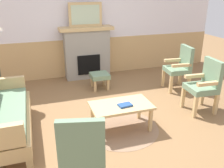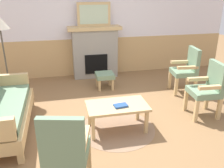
{
  "view_description": "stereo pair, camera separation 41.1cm",
  "coord_description": "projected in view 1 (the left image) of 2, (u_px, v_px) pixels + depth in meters",
  "views": [
    {
      "loc": [
        -1.27,
        -3.49,
        2.16
      ],
      "look_at": [
        0.0,
        0.35,
        0.55
      ],
      "focal_mm": 39.09,
      "sensor_mm": 36.0,
      "label": 1
    },
    {
      "loc": [
        -0.87,
        -3.6,
        2.16
      ],
      "look_at": [
        0.0,
        0.35,
        0.55
      ],
      "focal_mm": 39.09,
      "sensor_mm": 36.0,
      "label": 2
    }
  ],
  "objects": [
    {
      "name": "ground_plane",
      "position": [
        118.0,
        120.0,
        4.25
      ],
      "size": [
        14.0,
        14.0,
        0.0
      ],
      "primitive_type": "plane",
      "color": "olive"
    },
    {
      "name": "wall_back",
      "position": [
        84.0,
        24.0,
        6.06
      ],
      "size": [
        7.2,
        0.14,
        2.7
      ],
      "color": "white",
      "rests_on": "ground_plane"
    },
    {
      "name": "fireplace",
      "position": [
        87.0,
        52.0,
        6.08
      ],
      "size": [
        1.3,
        0.44,
        1.28
      ],
      "color": "gray",
      "rests_on": "ground_plane"
    },
    {
      "name": "framed_picture",
      "position": [
        85.0,
        15.0,
        5.75
      ],
      "size": [
        0.8,
        0.04,
        0.56
      ],
      "color": "tan",
      "rests_on": "fireplace"
    },
    {
      "name": "couch",
      "position": [
        1.0,
        115.0,
        3.62
      ],
      "size": [
        0.7,
        1.8,
        0.98
      ],
      "color": "tan",
      "rests_on": "ground_plane"
    },
    {
      "name": "coffee_table",
      "position": [
        121.0,
        108.0,
        3.86
      ],
      "size": [
        0.96,
        0.56,
        0.44
      ],
      "color": "tan",
      "rests_on": "ground_plane"
    },
    {
      "name": "round_rug",
      "position": [
        121.0,
        128.0,
        4.0
      ],
      "size": [
        1.24,
        1.24,
        0.01
      ],
      "primitive_type": "cylinder",
      "color": "#896B51",
      "rests_on": "ground_plane"
    },
    {
      "name": "book_on_table",
      "position": [
        125.0,
        105.0,
        3.79
      ],
      "size": [
        0.22,
        0.16,
        0.03
      ],
      "primitive_type": "cube",
      "rotation": [
        0.0,
        0.0,
        0.12
      ],
      "color": "navy",
      "rests_on": "coffee_table"
    },
    {
      "name": "footstool",
      "position": [
        100.0,
        77.0,
        5.49
      ],
      "size": [
        0.4,
        0.4,
        0.36
      ],
      "color": "tan",
      "rests_on": "ground_plane"
    },
    {
      "name": "armchair_near_fireplace",
      "position": [
        205.0,
        83.0,
        4.41
      ],
      "size": [
        0.51,
        0.51,
        0.98
      ],
      "color": "tan",
      "rests_on": "ground_plane"
    },
    {
      "name": "armchair_by_window_left",
      "position": [
        180.0,
        66.0,
        5.39
      ],
      "size": [
        0.53,
        0.53,
        0.98
      ],
      "color": "tan",
      "rests_on": "ground_plane"
    },
    {
      "name": "armchair_front_left",
      "position": [
        82.0,
        150.0,
        2.61
      ],
      "size": [
        0.58,
        0.58,
        0.98
      ],
      "color": "tan",
      "rests_on": "ground_plane"
    }
  ]
}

